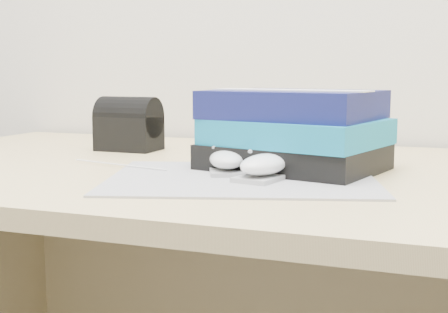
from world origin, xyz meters
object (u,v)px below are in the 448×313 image
(desk, at_px, (291,292))
(pouch, at_px, (129,124))
(mouse_front, at_px, (264,167))
(book_stack, at_px, (295,131))
(mouse_rear, at_px, (227,161))

(desk, distance_m, pouch, 0.47)
(desk, distance_m, mouse_front, 0.32)
(book_stack, height_order, pouch, book_stack)
(mouse_rear, bearing_deg, desk, 63.49)
(mouse_front, bearing_deg, desk, 90.28)
(pouch, bearing_deg, book_stack, -19.71)
(mouse_rear, distance_m, mouse_front, 0.08)
(mouse_rear, relative_size, book_stack, 0.36)
(mouse_rear, relative_size, mouse_front, 0.99)
(desk, relative_size, pouch, 12.94)
(desk, xyz_separation_m, pouch, (-0.37, 0.08, 0.29))
(book_stack, distance_m, pouch, 0.41)
(desk, xyz_separation_m, mouse_rear, (-0.07, -0.14, 0.26))
(book_stack, bearing_deg, pouch, 160.29)
(mouse_front, height_order, book_stack, book_stack)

